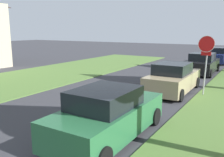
# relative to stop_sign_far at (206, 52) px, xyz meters

# --- Properties ---
(stop_sign_far) EXTENTS (0.81, 0.53, 2.95)m
(stop_sign_far) POSITION_rel_stop_sign_far_xyz_m (0.00, 0.00, 0.00)
(stop_sign_far) COLOR #9EA0A5
(stop_sign_far) RESTS_ON grass_verge_right
(parked_sedan_green) EXTENTS (1.97, 4.41, 1.57)m
(parked_sedan_green) POSITION_rel_stop_sign_far_xyz_m (-1.46, -6.67, -1.45)
(parked_sedan_green) COLOR #28663D
(parked_sedan_green) RESTS_ON ground
(parked_sedan_tan) EXTENTS (1.97, 4.41, 1.57)m
(parked_sedan_tan) POSITION_rel_stop_sign_far_xyz_m (-1.54, -0.13, -1.45)
(parked_sedan_tan) COLOR tan
(parked_sedan_tan) RESTS_ON ground
(parked_sedan_black) EXTENTS (1.97, 4.41, 1.57)m
(parked_sedan_black) POSITION_rel_stop_sign_far_xyz_m (-1.43, 6.60, -1.45)
(parked_sedan_black) COLOR black
(parked_sedan_black) RESTS_ON ground
(parked_sedan_navy) EXTENTS (1.97, 4.41, 1.57)m
(parked_sedan_navy) POSITION_rel_stop_sign_far_xyz_m (-1.50, 13.69, -1.45)
(parked_sedan_navy) COLOR navy
(parked_sedan_navy) RESTS_ON ground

